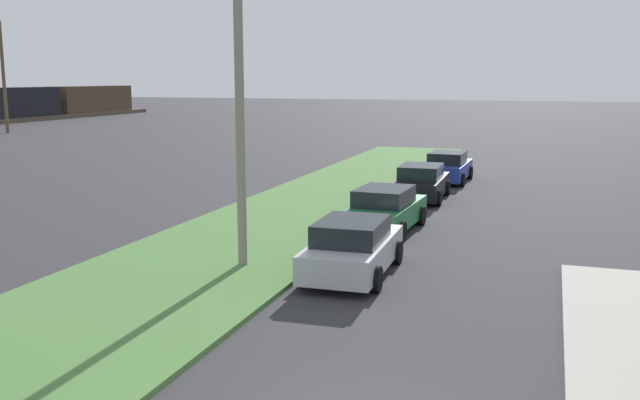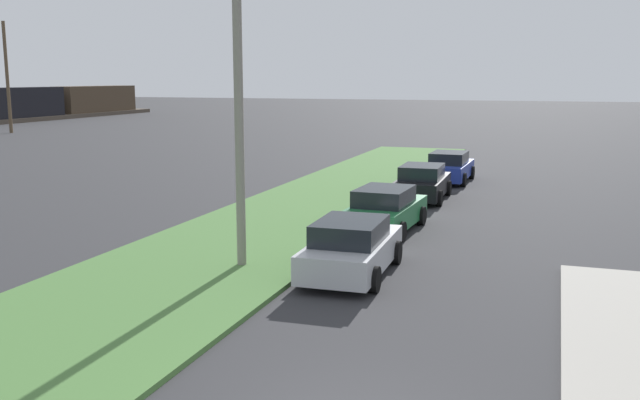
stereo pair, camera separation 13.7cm
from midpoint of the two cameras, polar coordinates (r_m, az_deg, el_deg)
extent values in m
cube|color=#477238|center=(21.52, -6.19, -3.42)|extent=(60.00, 6.00, 0.12)
cube|color=#B2B5BA|center=(18.03, 2.84, -4.33)|extent=(4.35, 1.91, 0.70)
cube|color=black|center=(17.70, 2.69, -2.52)|extent=(2.24, 1.66, 0.55)
cylinder|color=black|center=(19.59, 1.26, -3.92)|extent=(0.65, 0.24, 0.64)
cylinder|color=black|center=(19.18, 6.45, -4.27)|extent=(0.65, 0.24, 0.64)
cylinder|color=black|center=(17.09, -1.25, -5.99)|extent=(0.65, 0.24, 0.64)
cylinder|color=black|center=(16.63, 4.68, -6.48)|extent=(0.65, 0.24, 0.64)
cube|color=#1E6B38|center=(23.21, 5.53, -1.13)|extent=(4.39, 2.01, 0.70)
cube|color=black|center=(22.91, 5.42, 0.31)|extent=(2.28, 1.71, 0.55)
cylinder|color=black|center=(24.78, 4.39, -0.99)|extent=(0.65, 0.25, 0.64)
cylinder|color=black|center=(24.32, 8.45, -1.28)|extent=(0.65, 0.25, 0.64)
cylinder|color=black|center=(22.27, 2.32, -2.22)|extent=(0.65, 0.25, 0.64)
cylinder|color=black|center=(21.75, 6.81, -2.58)|extent=(0.65, 0.25, 0.64)
cube|color=black|center=(29.36, 8.48, 1.14)|extent=(4.33, 1.88, 0.70)
cube|color=black|center=(29.08, 8.44, 2.30)|extent=(2.23, 1.64, 0.55)
cylinder|color=black|center=(30.86, 7.22, 1.13)|extent=(0.64, 0.23, 0.64)
cylinder|color=black|center=(30.59, 10.54, 0.96)|extent=(0.64, 0.23, 0.64)
cylinder|color=black|center=(28.25, 6.22, 0.33)|extent=(0.64, 0.23, 0.64)
cylinder|color=black|center=(27.95, 9.83, 0.14)|extent=(0.64, 0.23, 0.64)
cube|color=#23389E|center=(34.63, 10.61, 2.41)|extent=(4.34, 1.90, 0.70)
cube|color=black|center=(34.36, 10.59, 3.41)|extent=(2.24, 1.65, 0.55)
cylinder|color=black|center=(36.14, 9.55, 2.36)|extent=(0.65, 0.24, 0.64)
cylinder|color=black|center=(35.86, 12.38, 2.20)|extent=(0.65, 0.24, 0.64)
cylinder|color=black|center=(33.51, 8.69, 1.79)|extent=(0.65, 0.24, 0.64)
cylinder|color=black|center=(33.21, 11.74, 1.62)|extent=(0.65, 0.24, 0.64)
cube|color=black|center=(87.01, -23.76, 7.27)|extent=(14.00, 3.00, 3.40)
cube|color=#473828|center=(98.78, -17.78, 7.86)|extent=(14.00, 3.00, 3.40)
cylinder|color=gray|center=(18.17, -6.39, 5.90)|extent=(0.24, 0.24, 7.50)
cylinder|color=brown|center=(70.18, -24.10, 9.10)|extent=(0.30, 0.30, 10.00)
camera|label=1|loc=(0.07, -89.83, 0.03)|focal=39.24mm
camera|label=2|loc=(0.07, 90.17, -0.03)|focal=39.24mm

